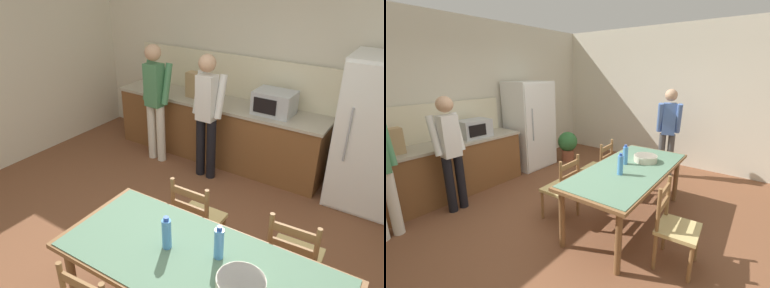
% 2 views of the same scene
% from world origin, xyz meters
% --- Properties ---
extents(ground_plane, '(8.32, 8.32, 0.00)m').
position_xyz_m(ground_plane, '(0.00, 0.00, 0.00)').
color(ground_plane, brown).
extents(wall_back, '(6.52, 0.12, 2.90)m').
position_xyz_m(wall_back, '(0.00, 2.66, 1.45)').
color(wall_back, beige).
rests_on(wall_back, ground).
extents(wall_right, '(0.12, 5.20, 2.90)m').
position_xyz_m(wall_right, '(3.26, 0.00, 1.45)').
color(wall_right, beige).
rests_on(wall_right, ground).
extents(kitchen_counter, '(3.16, 0.66, 0.89)m').
position_xyz_m(kitchen_counter, '(-0.87, 2.23, 0.45)').
color(kitchen_counter, brown).
rests_on(kitchen_counter, ground).
extents(counter_splashback, '(3.12, 0.03, 0.60)m').
position_xyz_m(counter_splashback, '(-0.86, 2.54, 1.19)').
color(counter_splashback, beige).
rests_on(counter_splashback, kitchen_counter).
extents(refrigerator, '(0.85, 0.73, 1.78)m').
position_xyz_m(refrigerator, '(1.24, 2.19, 0.89)').
color(refrigerator, white).
rests_on(refrigerator, ground).
extents(microwave, '(0.50, 0.39, 0.30)m').
position_xyz_m(microwave, '(-0.02, 2.21, 1.04)').
color(microwave, '#B2B7BC').
rests_on(microwave, kitchen_counter).
extents(paper_bag, '(0.24, 0.16, 0.36)m').
position_xyz_m(paper_bag, '(-1.22, 2.20, 1.07)').
color(paper_bag, tan).
rests_on(paper_bag, kitchen_counter).
extents(dining_table, '(2.11, 0.95, 0.77)m').
position_xyz_m(dining_table, '(0.54, -0.45, 0.69)').
color(dining_table, brown).
rests_on(dining_table, ground).
extents(bottle_near_centre, '(0.07, 0.07, 0.27)m').
position_xyz_m(bottle_near_centre, '(0.28, -0.45, 0.89)').
color(bottle_near_centre, '#4C8ED6').
rests_on(bottle_near_centre, dining_table).
extents(bottle_off_centre, '(0.07, 0.07, 0.27)m').
position_xyz_m(bottle_off_centre, '(0.64, -0.33, 0.89)').
color(bottle_off_centre, '#4C8ED6').
rests_on(bottle_off_centre, dining_table).
extents(serving_bowl, '(0.32, 0.32, 0.09)m').
position_xyz_m(serving_bowl, '(0.91, -0.51, 0.82)').
color(serving_bowl, beige).
rests_on(serving_bowl, dining_table).
extents(chair_side_far_right, '(0.44, 0.43, 0.91)m').
position_xyz_m(chair_side_far_right, '(1.00, 0.31, 0.44)').
color(chair_side_far_right, olive).
rests_on(chair_side_far_right, ground).
extents(chair_side_far_left, '(0.43, 0.41, 0.91)m').
position_xyz_m(chair_side_far_left, '(0.06, 0.30, 0.44)').
color(chair_side_far_left, olive).
rests_on(chair_side_far_left, ground).
extents(chair_side_near_left, '(0.45, 0.43, 0.91)m').
position_xyz_m(chair_side_near_left, '(0.08, -1.20, 0.44)').
color(chair_side_near_left, olive).
rests_on(chair_side_near_left, ground).
extents(person_at_counter, '(0.42, 0.29, 1.67)m').
position_xyz_m(person_at_counter, '(-0.71, 1.69, 0.94)').
color(person_at_counter, black).
rests_on(person_at_counter, ground).
extents(person_by_table, '(0.37, 0.47, 1.67)m').
position_xyz_m(person_by_table, '(2.43, -0.30, 0.94)').
color(person_by_table, '#4C4C4C').
rests_on(person_by_table, ground).
extents(potted_plant, '(0.44, 0.44, 0.67)m').
position_xyz_m(potted_plant, '(1.95, 1.76, 0.39)').
color(potted_plant, brown).
rests_on(potted_plant, ground).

